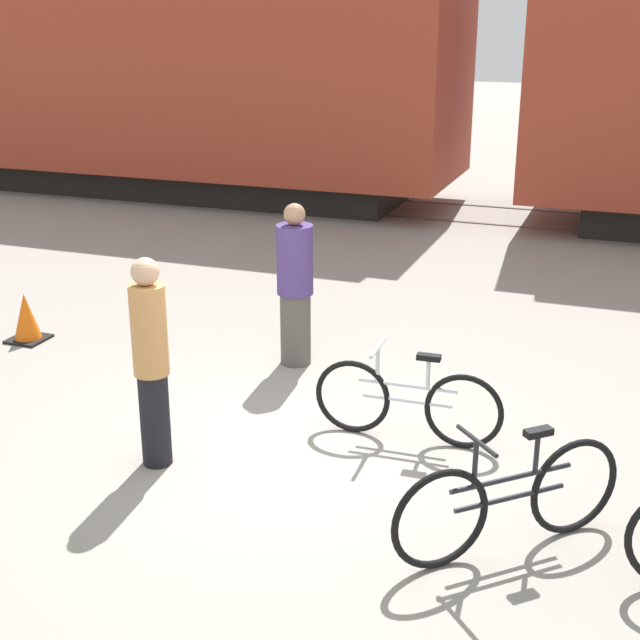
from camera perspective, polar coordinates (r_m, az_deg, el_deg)
name	(u,v)px	position (r m, az deg, el deg)	size (l,w,h in m)	color
ground_plane	(282,448)	(7.66, -2.44, -8.17)	(80.00, 80.00, 0.00)	gray
freight_train	(497,50)	(16.07, 11.29, 16.60)	(55.66, 3.18, 5.48)	black
rail_near	(479,223)	(15.75, 10.17, 6.11)	(67.66, 0.07, 0.01)	#4C4238
rail_far	(494,207)	(17.13, 11.07, 7.12)	(67.66, 0.07, 0.01)	#4C4238
bicycle_black	(510,500)	(6.29, 12.04, -11.18)	(1.35, 1.28, 0.91)	black
bicycle_silver	(407,402)	(7.67, 5.59, -5.22)	(1.65, 0.46, 0.84)	black
person_in_purple	(295,286)	(9.12, -1.60, 2.19)	(0.37, 0.37, 1.70)	#514C47
person_in_tan	(151,361)	(7.16, -10.76, -2.61)	(0.29, 0.29, 1.75)	black
traffic_cone	(26,319)	(10.47, -18.28, 0.07)	(0.40, 0.40, 0.55)	black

